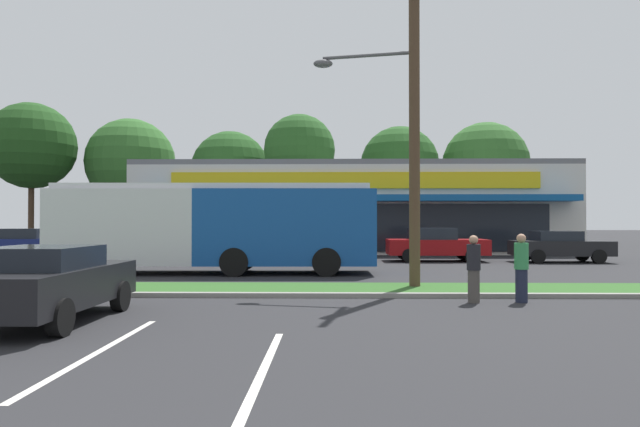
# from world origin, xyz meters

# --- Properties ---
(grass_median) EXTENTS (56.00, 2.20, 0.12)m
(grass_median) POSITION_xyz_m (0.00, 14.00, 0.06)
(grass_median) COLOR #2D5B23
(grass_median) RESTS_ON ground_plane
(curb_lip) EXTENTS (56.00, 0.24, 0.12)m
(curb_lip) POSITION_xyz_m (0.00, 12.78, 0.06)
(curb_lip) COLOR gray
(curb_lip) RESTS_ON ground_plane
(parking_stripe_1) EXTENTS (0.12, 4.80, 0.01)m
(parking_stripe_1) POSITION_xyz_m (-1.89, 7.04, 0.00)
(parking_stripe_1) COLOR silver
(parking_stripe_1) RESTS_ON ground_plane
(parking_stripe_2) EXTENTS (0.12, 4.80, 0.01)m
(parking_stripe_2) POSITION_xyz_m (0.64, 5.91, 0.00)
(parking_stripe_2) COLOR silver
(parking_stripe_2) RESTS_ON ground_plane
(storefront_building) EXTENTS (25.99, 13.82, 5.46)m
(storefront_building) POSITION_xyz_m (2.87, 36.24, 2.73)
(storefront_building) COLOR beige
(storefront_building) RESTS_ON ground_plane
(tree_far_left) EXTENTS (6.84, 6.84, 11.36)m
(tree_far_left) POSITION_xyz_m (-22.34, 42.30, 7.92)
(tree_far_left) COLOR #473323
(tree_far_left) RESTS_ON ground_plane
(tree_left) EXTENTS (7.42, 7.42, 10.61)m
(tree_left) POSITION_xyz_m (-15.46, 45.26, 6.89)
(tree_left) COLOR #473323
(tree_left) RESTS_ON ground_plane
(tree_mid_left) EXTENTS (6.47, 6.47, 9.40)m
(tree_mid_left) POSITION_xyz_m (-6.84, 44.53, 6.15)
(tree_mid_left) COLOR #473323
(tree_mid_left) RESTS_ON ground_plane
(tree_mid) EXTENTS (5.66, 5.66, 10.41)m
(tree_mid) POSITION_xyz_m (-0.96, 42.52, 7.55)
(tree_mid) COLOR #473323
(tree_mid) RESTS_ON ground_plane
(tree_mid_right) EXTENTS (6.76, 6.76, 10.12)m
(tree_mid_right) POSITION_xyz_m (7.50, 46.61, 6.73)
(tree_mid_right) COLOR #473323
(tree_mid_right) RESTS_ON ground_plane
(tree_right) EXTENTS (7.42, 7.42, 10.46)m
(tree_right) POSITION_xyz_m (14.92, 46.70, 6.75)
(tree_right) COLOR #473323
(tree_right) RESTS_ON ground_plane
(utility_pole) EXTENTS (3.14, 2.38, 9.19)m
(utility_pole) POSITION_xyz_m (3.69, 14.30, 4.93)
(utility_pole) COLOR #4C3826
(utility_pole) RESTS_ON ground_plane
(city_bus) EXTENTS (11.71, 2.87, 3.25)m
(city_bus) POSITION_xyz_m (-2.73, 19.11, 1.76)
(city_bus) COLOR #144793
(city_bus) RESTS_ON ground_plane
(bus_stop_bench) EXTENTS (1.60, 0.45, 0.95)m
(bus_stop_bench) POSITION_xyz_m (-5.62, 11.95, 0.50)
(bus_stop_bench) COLOR brown
(bus_stop_bench) RESTS_ON ground_plane
(car_0) EXTENTS (4.77, 1.94, 1.57)m
(car_0) POSITION_xyz_m (-2.39, 24.83, 0.80)
(car_0) COLOR slate
(car_0) RESTS_ON ground_plane
(car_1) EXTENTS (2.01, 4.20, 1.44)m
(car_1) POSITION_xyz_m (-3.86, 9.28, 0.76)
(car_1) COLOR black
(car_1) RESTS_ON ground_plane
(car_2) EXTENTS (4.40, 1.86, 1.46)m
(car_2) POSITION_xyz_m (12.19, 24.82, 0.76)
(car_2) COLOR black
(car_2) RESTS_ON ground_plane
(car_4) EXTENTS (4.64, 2.01, 1.55)m
(car_4) POSITION_xyz_m (-13.76, 25.79, 0.80)
(car_4) COLOR navy
(car_4) RESTS_ON ground_plane
(car_5) EXTENTS (4.70, 1.99, 1.59)m
(car_5) POSITION_xyz_m (6.54, 25.42, 0.81)
(car_5) COLOR maroon
(car_5) RESTS_ON ground_plane
(pedestrian_by_pole) EXTENTS (0.33, 0.33, 1.62)m
(pedestrian_by_pole) POSITION_xyz_m (6.00, 12.04, 0.81)
(pedestrian_by_pole) COLOR #1E2338
(pedestrian_by_pole) RESTS_ON ground_plane
(pedestrian_mid) EXTENTS (0.32, 0.32, 1.58)m
(pedestrian_mid) POSITION_xyz_m (4.87, 11.97, 0.80)
(pedestrian_mid) COLOR #47423D
(pedestrian_mid) RESTS_ON ground_plane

